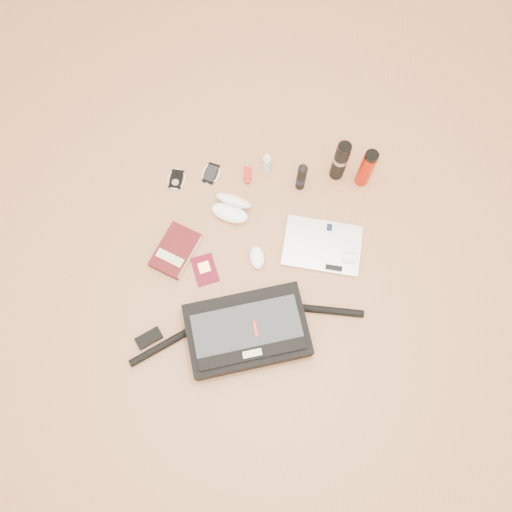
# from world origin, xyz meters

# --- Properties ---
(ground) EXTENTS (4.00, 4.00, 0.00)m
(ground) POSITION_xyz_m (0.00, 0.00, 0.00)
(ground) COLOR #A56D44
(ground) RESTS_ON ground
(messenger_bag) EXTENTS (0.91, 0.41, 0.13)m
(messenger_bag) POSITION_xyz_m (-0.05, -0.24, 0.06)
(messenger_bag) COLOR black
(messenger_bag) RESTS_ON ground
(laptop) EXTENTS (0.34, 0.25, 0.03)m
(laptop) POSITION_xyz_m (0.23, 0.15, 0.01)
(laptop) COLOR silver
(laptop) RESTS_ON ground
(book) EXTENTS (0.21, 0.25, 0.04)m
(book) POSITION_xyz_m (-0.38, 0.07, 0.02)
(book) COLOR #440C0F
(book) RESTS_ON ground
(passport) EXTENTS (0.14, 0.15, 0.01)m
(passport) POSITION_xyz_m (-0.25, 0.01, 0.00)
(passport) COLOR #520417
(passport) RESTS_ON ground
(mouse) EXTENTS (0.08, 0.11, 0.03)m
(mouse) POSITION_xyz_m (-0.04, 0.07, 0.02)
(mouse) COLOR white
(mouse) RESTS_ON ground
(sunglasses_case) EXTENTS (0.19, 0.17, 0.09)m
(sunglasses_case) POSITION_xyz_m (-0.17, 0.28, 0.03)
(sunglasses_case) COLOR white
(sunglasses_case) RESTS_ON ground
(ipod) EXTENTS (0.08, 0.09, 0.01)m
(ipod) POSITION_xyz_m (-0.43, 0.41, 0.01)
(ipod) COLOR black
(ipod) RESTS_ON ground
(phone) EXTENTS (0.09, 0.11, 0.01)m
(phone) POSITION_xyz_m (-0.28, 0.45, 0.01)
(phone) COLOR black
(phone) RESTS_ON ground
(inhaler) EXTENTS (0.03, 0.10, 0.03)m
(inhaler) POSITION_xyz_m (-0.12, 0.46, 0.01)
(inhaler) COLOR #B71415
(inhaler) RESTS_ON ground
(spray_bottle) EXTENTS (0.04, 0.04, 0.13)m
(spray_bottle) POSITION_xyz_m (-0.03, 0.49, 0.05)
(spray_bottle) COLOR #B6E7FA
(spray_bottle) RESTS_ON ground
(aerosol_can) EXTENTS (0.04, 0.04, 0.17)m
(aerosol_can) POSITION_xyz_m (0.12, 0.42, 0.09)
(aerosol_can) COLOR black
(aerosol_can) RESTS_ON ground
(thermos_black) EXTENTS (0.08, 0.08, 0.24)m
(thermos_black) POSITION_xyz_m (0.27, 0.50, 0.12)
(thermos_black) COLOR black
(thermos_black) RESTS_ON ground
(thermos_red) EXTENTS (0.08, 0.08, 0.23)m
(thermos_red) POSITION_xyz_m (0.39, 0.47, 0.11)
(thermos_red) COLOR #AD1100
(thermos_red) RESTS_ON ground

